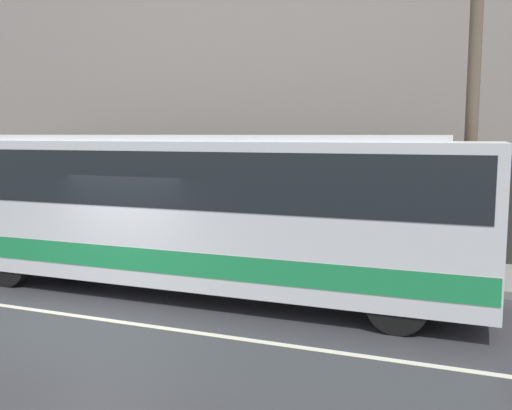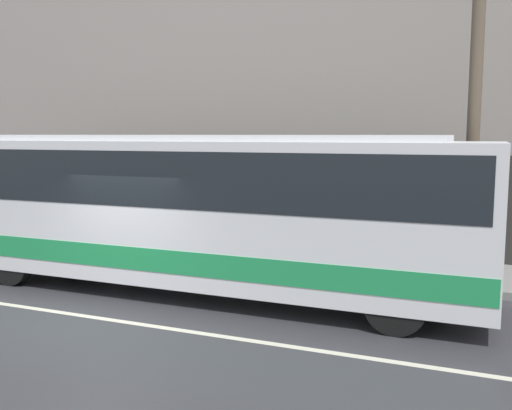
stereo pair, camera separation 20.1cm
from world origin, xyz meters
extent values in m
plane|color=#333338|center=(0.00, 0.00, 0.00)|extent=(60.00, 60.00, 0.00)
cube|color=gray|center=(0.00, 5.36, 0.08)|extent=(60.00, 2.72, 0.17)
cube|color=gray|center=(0.00, 6.87, 6.37)|extent=(60.00, 0.30, 12.74)
cube|color=#2D2B28|center=(0.00, 6.70, 1.40)|extent=(60.00, 0.06, 2.80)
cube|color=beige|center=(0.00, 0.00, 0.00)|extent=(54.00, 0.14, 0.01)
cube|color=silver|center=(0.65, 2.30, 1.76)|extent=(12.33, 2.55, 2.82)
cube|color=#1E8C4C|center=(0.65, 2.30, 0.90)|extent=(12.27, 2.57, 0.45)
cube|color=black|center=(0.65, 2.30, 2.45)|extent=(11.96, 2.57, 1.07)
cube|color=orange|center=(6.76, 2.30, 2.98)|extent=(0.12, 1.91, 0.28)
cube|color=silver|center=(0.65, 2.30, 3.23)|extent=(10.48, 2.16, 0.12)
cylinder|color=black|center=(5.21, 1.19, 0.52)|extent=(1.05, 0.28, 1.05)
cylinder|color=black|center=(5.21, 3.41, 0.52)|extent=(1.05, 0.28, 1.05)
cylinder|color=black|center=(-3.11, 1.19, 0.52)|extent=(1.05, 0.28, 1.05)
cylinder|color=black|center=(-3.11, 3.41, 0.52)|extent=(1.05, 0.28, 1.05)
cylinder|color=brown|center=(6.19, 4.56, 4.04)|extent=(0.26, 0.26, 7.74)
cylinder|color=navy|center=(-2.13, 5.66, 0.85)|extent=(0.36, 0.36, 1.37)
sphere|color=tan|center=(-2.13, 5.66, 1.66)|extent=(0.25, 0.25, 0.25)
camera|label=1|loc=(6.36, -8.21, 3.30)|focal=40.00mm
camera|label=2|loc=(6.54, -8.13, 3.30)|focal=40.00mm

